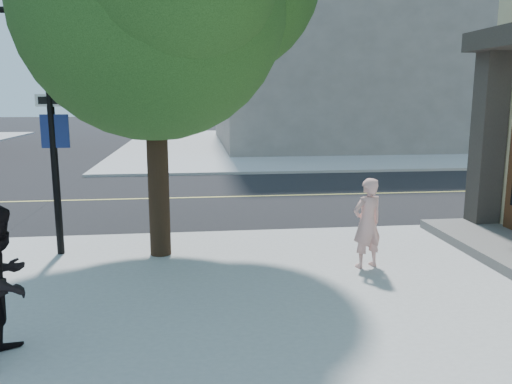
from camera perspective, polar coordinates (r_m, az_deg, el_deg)
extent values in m
plane|color=black|center=(11.99, -22.64, -5.14)|extent=(140.00, 140.00, 0.00)
cube|color=black|center=(16.25, -18.42, -0.87)|extent=(140.00, 9.00, 0.01)
cube|color=#A8A8A8|center=(34.30, 10.55, 5.37)|extent=(29.00, 25.00, 0.12)
cube|color=slate|center=(11.06, 25.84, -5.54)|extent=(1.60, 4.00, 0.18)
cube|color=#35302B|center=(12.42, 24.35, 5.68)|extent=(0.55, 0.55, 4.20)
cube|color=slate|center=(35.03, 11.52, 17.02)|extent=(18.00, 16.00, 14.00)
imported|color=#D89D94|center=(9.14, 12.23, -3.39)|extent=(0.67, 0.55, 1.59)
imported|color=black|center=(6.56, -26.40, -8.91)|extent=(0.82, 0.98, 1.79)
cylinder|color=black|center=(9.63, -10.89, 4.34)|extent=(0.39, 0.39, 3.89)
sphere|color=#28501D|center=(9.70, -11.46, 19.74)|extent=(4.75, 4.75, 4.75)
cylinder|color=black|center=(10.17, -21.66, 6.30)|extent=(0.13, 0.13, 4.66)
cube|color=white|center=(10.12, -21.63, 9.43)|extent=(0.61, 0.04, 0.22)
cube|color=navy|center=(10.13, -21.42, 6.30)|extent=(0.50, 0.04, 0.61)
imported|color=black|center=(10.18, -22.23, 14.41)|extent=(0.18, 0.22, 1.11)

